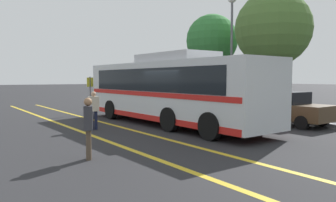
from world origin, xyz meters
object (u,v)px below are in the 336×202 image
(pedestrian_0, at_px, (88,125))
(bus_stop_sign, at_px, (90,90))
(pedestrian_1, at_px, (94,108))
(parked_car_1, at_px, (195,102))
(street_lamp, at_px, (232,25))
(parked_car_0, at_px, (139,96))
(parked_car_2, at_px, (288,108))
(tree_3, at_px, (212,40))
(transit_bus, at_px, (168,89))
(tree_1, at_px, (273,29))

(pedestrian_0, bearing_deg, bus_stop_sign, 1.43)
(pedestrian_1, bearing_deg, bus_stop_sign, -103.05)
(pedestrian_0, bearing_deg, parked_car_1, -29.55)
(pedestrian_0, xyz_separation_m, bus_stop_sign, (-10.68, 4.37, 0.50))
(street_lamp, bearing_deg, pedestrian_0, -62.25)
(pedestrian_0, distance_m, street_lamp, 14.26)
(parked_car_0, relative_size, street_lamp, 0.62)
(parked_car_1, bearing_deg, pedestrian_1, -161.09)
(pedestrian_0, xyz_separation_m, street_lamp, (-6.29, 11.96, 4.55))
(parked_car_2, relative_size, tree_3, 0.54)
(parked_car_2, xyz_separation_m, bus_stop_sign, (-9.79, -5.72, 0.67))
(transit_bus, xyz_separation_m, tree_3, (-7.52, 9.74, 3.61))
(parked_car_0, height_order, parked_car_2, parked_car_0)
(parked_car_2, relative_size, street_lamp, 0.54)
(parked_car_1, relative_size, street_lamp, 0.64)
(parked_car_0, distance_m, bus_stop_sign, 6.69)
(transit_bus, relative_size, pedestrian_1, 7.21)
(transit_bus, relative_size, street_lamp, 1.57)
(tree_1, relative_size, tree_3, 1.09)
(parked_car_0, relative_size, tree_3, 0.63)
(parked_car_0, xyz_separation_m, tree_3, (2.64, 5.38, 4.49))
(transit_bus, relative_size, tree_3, 1.58)
(parked_car_2, xyz_separation_m, tree_3, (-10.81, 5.23, 4.51))
(parked_car_1, distance_m, pedestrian_1, 8.41)
(parked_car_1, xyz_separation_m, tree_1, (1.68, 5.37, 4.86))
(parked_car_1, relative_size, bus_stop_sign, 2.10)
(bus_stop_sign, xyz_separation_m, tree_1, (4.82, 11.08, 4.07))
(pedestrian_1, distance_m, tree_3, 15.52)
(tree_3, bearing_deg, pedestrian_0, -52.63)
(street_lamp, relative_size, tree_3, 1.00)
(parked_car_0, xyz_separation_m, parked_car_1, (6.81, 0.14, -0.13))
(parked_car_1, distance_m, parked_car_2, 6.64)
(pedestrian_0, height_order, street_lamp, street_lamp)
(parked_car_0, bearing_deg, tree_3, 149.05)
(parked_car_0, bearing_deg, pedestrian_1, 46.00)
(bus_stop_sign, bearing_deg, tree_3, 4.09)
(parked_car_1, xyz_separation_m, tree_3, (-4.17, 5.24, 4.62))
(street_lamp, bearing_deg, bus_stop_sign, -120.02)
(parked_car_1, relative_size, tree_1, 0.59)
(parked_car_2, bearing_deg, tree_3, -117.39)
(transit_bus, xyz_separation_m, parked_car_0, (-10.17, 4.35, -0.88))
(pedestrian_0, xyz_separation_m, tree_1, (-5.85, 15.45, 4.57))
(transit_bus, distance_m, parked_car_2, 5.65)
(tree_1, bearing_deg, parked_car_1, -107.34)
(transit_bus, distance_m, tree_3, 12.82)
(parked_car_1, xyz_separation_m, bus_stop_sign, (-3.15, -5.71, 0.78))
(transit_bus, relative_size, tree_1, 1.44)
(street_lamp, bearing_deg, parked_car_1, -123.37)
(parked_car_0, distance_m, parked_car_2, 13.45)
(pedestrian_1, xyz_separation_m, bus_stop_sign, (-5.90, 2.24, 0.53))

